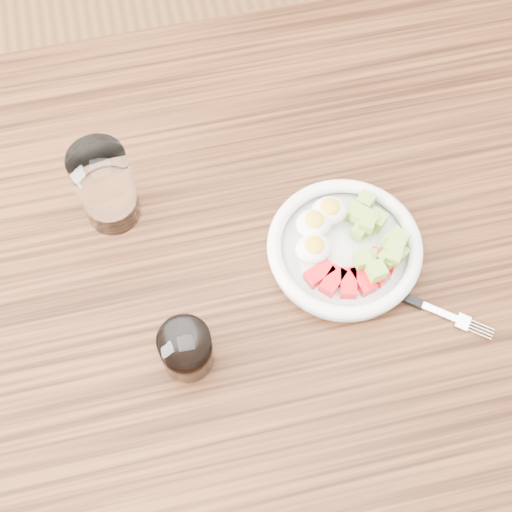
{
  "coord_description": "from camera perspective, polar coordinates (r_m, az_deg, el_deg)",
  "views": [
    {
      "loc": [
        -0.1,
        -0.38,
        1.63
      ],
      "look_at": [
        -0.01,
        0.01,
        0.8
      ],
      "focal_mm": 50.0,
      "sensor_mm": 36.0,
      "label": 1
    }
  ],
  "objects": [
    {
      "name": "coffee_glass",
      "position": [
        0.87,
        -5.6,
        -7.46
      ],
      "size": [
        0.06,
        0.06,
        0.07
      ],
      "color": "white",
      "rests_on": "dining_table"
    },
    {
      "name": "dining_table",
      "position": [
        1.03,
        0.66,
        -3.5
      ],
      "size": [
        1.5,
        0.9,
        0.77
      ],
      "color": "brown",
      "rests_on": "ground"
    },
    {
      "name": "water_glass",
      "position": [
        0.95,
        -11.95,
        5.43
      ],
      "size": [
        0.07,
        0.07,
        0.13
      ],
      "primitive_type": "cylinder",
      "color": "white",
      "rests_on": "dining_table"
    },
    {
      "name": "fork",
      "position": [
        0.94,
        12.11,
        -3.4
      ],
      "size": [
        0.15,
        0.12,
        0.01
      ],
      "color": "black",
      "rests_on": "dining_table"
    },
    {
      "name": "bowl",
      "position": [
        0.94,
        7.14,
        0.77
      ],
      "size": [
        0.21,
        0.21,
        0.05
      ],
      "color": "white",
      "rests_on": "dining_table"
    },
    {
      "name": "ground",
      "position": [
        1.67,
        0.42,
        -12.14
      ],
      "size": [
        4.0,
        4.0,
        0.0
      ],
      "primitive_type": "plane",
      "color": "brown",
      "rests_on": "ground"
    }
  ]
}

